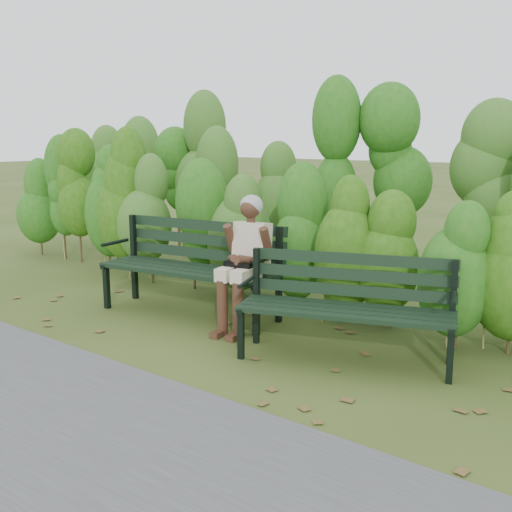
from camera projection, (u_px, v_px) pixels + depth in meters
The scene contains 7 objects.
ground at pixel (232, 344), 5.39m from camera, with size 80.00×80.00×0.00m, color #354615.
footpath at pixel (4, 439), 3.68m from camera, with size 60.00×2.50×0.01m, color #474749.
hedge_band at pixel (339, 190), 6.59m from camera, with size 11.04×1.67×2.42m.
leaf_litter at pixel (262, 350), 5.23m from camera, with size 5.42×2.22×0.01m.
bench_left at pixel (194, 260), 6.24m from camera, with size 2.01×0.91×0.97m.
bench_right at pixel (347, 299), 4.95m from camera, with size 1.83×1.11×0.87m.
seated_woman at pixel (245, 253), 5.70m from camera, with size 0.50×0.74×1.29m.
Camera 1 is at (3.30, -3.94, 1.83)m, focal length 42.00 mm.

